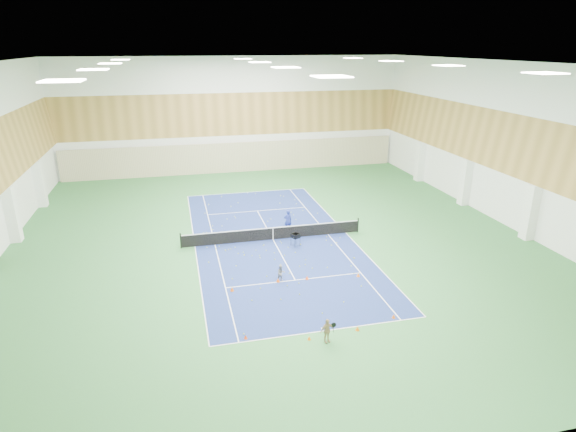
{
  "coord_description": "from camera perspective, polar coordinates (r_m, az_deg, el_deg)",
  "views": [
    {
      "loc": [
        -6.34,
        -31.0,
        13.16
      ],
      "look_at": [
        0.9,
        -0.8,
        2.0
      ],
      "focal_mm": 30.0,
      "sensor_mm": 36.0,
      "label": 1
    }
  ],
  "objects": [
    {
      "name": "child_apron",
      "position": [
        22.99,
        4.63,
        -13.4
      ],
      "size": [
        0.77,
        0.5,
        1.22
      ],
      "primitive_type": "imported",
      "rotation": [
        0.0,
        0.0,
        0.3
      ],
      "color": "#9E825A",
      "rests_on": "ground"
    },
    {
      "name": "tennis_net",
      "position": [
        34.06,
        -1.79,
        -1.97
      ],
      "size": [
        12.8,
        0.1,
        1.1
      ],
      "primitive_type": null,
      "color": "black",
      "rests_on": "ground"
    },
    {
      "name": "cone_svc_c",
      "position": [
        28.69,
        2.27,
        -7.29
      ],
      "size": [
        0.21,
        0.21,
        0.24
      ],
      "primitive_type": "cone",
      "color": "#FF490D",
      "rests_on": "ground"
    },
    {
      "name": "ground",
      "position": [
        34.27,
        -1.78,
        -2.83
      ],
      "size": [
        40.0,
        40.0,
        0.0
      ],
      "primitive_type": "plane",
      "color": "#2E6B34",
      "rests_on": "ground"
    },
    {
      "name": "cone_base_a",
      "position": [
        23.5,
        -5.04,
        -14.09
      ],
      "size": [
        0.18,
        0.18,
        0.2
      ],
      "primitive_type": "cone",
      "color": "#EE420C",
      "rests_on": "ground"
    },
    {
      "name": "room_shell",
      "position": [
        32.44,
        -1.89,
        7.0
      ],
      "size": [
        36.0,
        40.0,
        12.0
      ],
      "primitive_type": null,
      "color": "white",
      "rests_on": "ground"
    },
    {
      "name": "cone_svc_a",
      "position": [
        27.57,
        -6.64,
        -8.6
      ],
      "size": [
        0.23,
        0.23,
        0.25
      ],
      "primitive_type": "cone",
      "color": "#EC5A0C",
      "rests_on": "ground"
    },
    {
      "name": "cone_svc_b",
      "position": [
        28.37,
        -1.19,
        -7.6
      ],
      "size": [
        0.22,
        0.22,
        0.24
      ],
      "primitive_type": "cone",
      "color": "#FF5B0D",
      "rests_on": "ground"
    },
    {
      "name": "wood_cladding",
      "position": [
        32.06,
        -1.93,
        10.49
      ],
      "size": [
        36.0,
        40.0,
        8.0
      ],
      "primitive_type": null,
      "color": "#AB823F",
      "rests_on": "room_shell"
    },
    {
      "name": "coach",
      "position": [
        35.6,
        -0.02,
        -0.52
      ],
      "size": [
        0.61,
        0.41,
        1.63
      ],
      "primitive_type": "imported",
      "rotation": [
        0.0,
        0.0,
        3.18
      ],
      "color": "#203196",
      "rests_on": "ground"
    },
    {
      "name": "ball_cart",
      "position": [
        33.06,
        0.89,
        -2.84
      ],
      "size": [
        0.69,
        0.69,
        0.91
      ],
      "primitive_type": null,
      "rotation": [
        0.0,
        0.0,
        0.41
      ],
      "color": "black",
      "rests_on": "ground"
    },
    {
      "name": "child_court",
      "position": [
        28.27,
        -0.82,
        -6.8
      ],
      "size": [
        0.57,
        0.48,
        1.04
      ],
      "primitive_type": "imported",
      "rotation": [
        0.0,
        0.0,
        0.18
      ],
      "color": "gray",
      "rests_on": "ground"
    },
    {
      "name": "back_curtain",
      "position": [
        52.43,
        -6.25,
        6.92
      ],
      "size": [
        35.4,
        0.16,
        3.2
      ],
      "primitive_type": "cube",
      "color": "#C6B793",
      "rests_on": "ground"
    },
    {
      "name": "cone_svc_d",
      "position": [
        29.28,
        8.34,
        -6.9
      ],
      "size": [
        0.22,
        0.22,
        0.24
      ],
      "primitive_type": "cone",
      "color": "orange",
      "rests_on": "ground"
    },
    {
      "name": "cone_base_c",
      "position": [
        24.24,
        8.23,
        -13.04
      ],
      "size": [
        0.2,
        0.2,
        0.22
      ],
      "primitive_type": "cone",
      "color": "orange",
      "rests_on": "ground"
    },
    {
      "name": "cone_base_b",
      "position": [
        23.38,
        2.53,
        -14.24
      ],
      "size": [
        0.17,
        0.17,
        0.19
      ],
      "primitive_type": "cone",
      "color": "orange",
      "rests_on": "ground"
    },
    {
      "name": "ceiling_light_grid",
      "position": [
        31.66,
        -2.02,
        17.51
      ],
      "size": [
        21.4,
        25.4,
        0.06
      ],
      "primitive_type": null,
      "color": "white",
      "rests_on": "room_shell"
    },
    {
      "name": "court_surface",
      "position": [
        34.27,
        -1.78,
        -2.82
      ],
      "size": [
        10.97,
        23.77,
        0.01
      ],
      "primitive_type": "cube",
      "color": "navy",
      "rests_on": "ground"
    },
    {
      "name": "tennis_balls_scatter",
      "position": [
        34.25,
        -1.78,
        -2.76
      ],
      "size": [
        10.57,
        22.77,
        0.07
      ],
      "primitive_type": null,
      "color": "#B9CC22",
      "rests_on": "ground"
    },
    {
      "name": "cone_base_d",
      "position": [
        25.51,
        12.41,
        -11.52
      ],
      "size": [
        0.2,
        0.2,
        0.22
      ],
      "primitive_type": "cone",
      "color": "#E0550B",
      "rests_on": "ground"
    }
  ]
}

